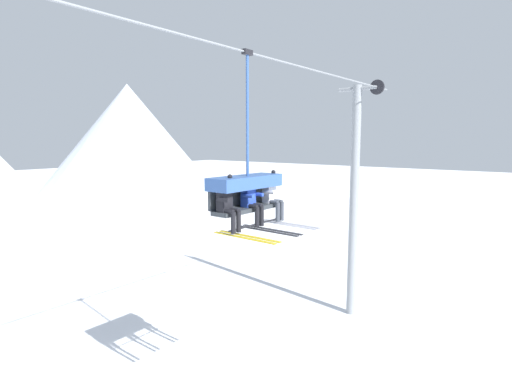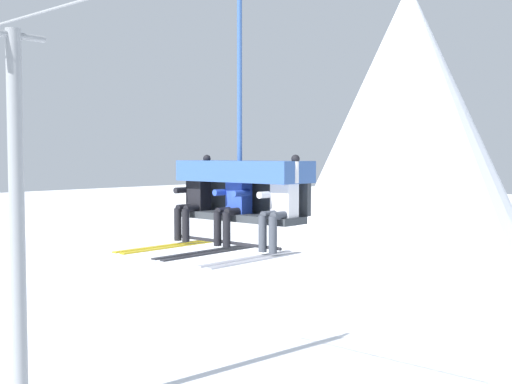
{
  "view_description": "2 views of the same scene",
  "coord_description": "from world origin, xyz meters",
  "px_view_note": "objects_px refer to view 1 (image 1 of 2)",
  "views": [
    {
      "loc": [
        -6.56,
        -6.9,
        7.28
      ],
      "look_at": [
        1.07,
        -0.84,
        6.02
      ],
      "focal_mm": 28.0,
      "sensor_mm": 36.0,
      "label": 1
    },
    {
      "loc": [
        7.07,
        -7.42,
        6.51
      ],
      "look_at": [
        1.08,
        -0.78,
        6.0
      ],
      "focal_mm": 45.0,
      "sensor_mm": 36.0,
      "label": 2
    }
  ],
  "objects_px": {
    "chairlift_chair": "(245,186)",
    "skier_blue": "(252,201)",
    "skier_white": "(273,196)",
    "lift_tower_far": "(354,198)",
    "skier_black": "(229,204)"
  },
  "relations": [
    {
      "from": "chairlift_chair",
      "to": "skier_white",
      "type": "xyz_separation_m",
      "value": [
        0.84,
        -0.21,
        -0.32
      ]
    },
    {
      "from": "skier_black",
      "to": "lift_tower_far",
      "type": "bearing_deg",
      "value": 6.13
    },
    {
      "from": "chairlift_chair",
      "to": "skier_blue",
      "type": "height_order",
      "value": "chairlift_chair"
    },
    {
      "from": "skier_blue",
      "to": "skier_white",
      "type": "height_order",
      "value": "skier_white"
    },
    {
      "from": "skier_white",
      "to": "skier_blue",
      "type": "bearing_deg",
      "value": -179.54
    },
    {
      "from": "chairlift_chair",
      "to": "skier_black",
      "type": "height_order",
      "value": "chairlift_chair"
    },
    {
      "from": "chairlift_chair",
      "to": "skier_black",
      "type": "distance_m",
      "value": 0.92
    },
    {
      "from": "lift_tower_far",
      "to": "skier_blue",
      "type": "distance_m",
      "value": 7.89
    },
    {
      "from": "chairlift_chair",
      "to": "skier_blue",
      "type": "bearing_deg",
      "value": -90.0
    },
    {
      "from": "chairlift_chair",
      "to": "skier_white",
      "type": "bearing_deg",
      "value": -14.17
    },
    {
      "from": "chairlift_chair",
      "to": "skier_white",
      "type": "height_order",
      "value": "chairlift_chair"
    },
    {
      "from": "lift_tower_far",
      "to": "chairlift_chair",
      "type": "distance_m",
      "value": 7.91
    },
    {
      "from": "lift_tower_far",
      "to": "skier_white",
      "type": "relative_size",
      "value": 5.64
    },
    {
      "from": "skier_black",
      "to": "skier_blue",
      "type": "relative_size",
      "value": 1.0
    },
    {
      "from": "skier_blue",
      "to": "skier_white",
      "type": "bearing_deg",
      "value": 0.46
    }
  ]
}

